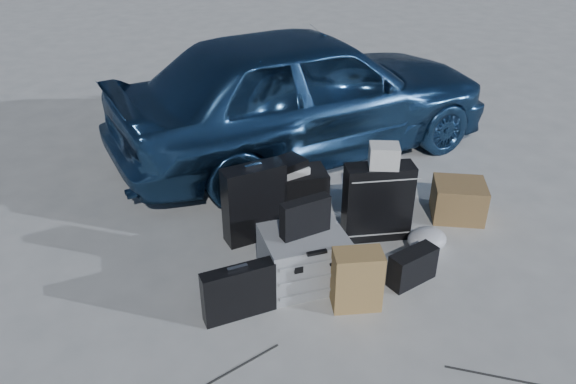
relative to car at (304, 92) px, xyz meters
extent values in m
plane|color=beige|center=(-0.51, -2.35, -0.67)|extent=(60.00, 60.00, 0.00)
imported|color=#29507E|center=(0.00, 0.00, 0.00)|extent=(4.15, 2.14, 1.35)
cube|color=gray|center=(-0.79, -2.03, -0.47)|extent=(0.59, 0.49, 0.42)
cube|color=black|center=(-0.78, -2.03, -0.12)|extent=(0.37, 0.14, 0.27)
cube|color=black|center=(-1.32, -2.22, -0.48)|extent=(0.50, 0.14, 0.39)
cube|color=black|center=(-0.95, -1.36, -0.35)|extent=(0.52, 0.24, 0.65)
cube|color=black|center=(-0.02, -1.68, -0.35)|extent=(0.57, 0.30, 0.65)
cube|color=silver|center=(0.00, -1.69, 0.06)|extent=(0.28, 0.25, 0.18)
cube|color=black|center=(-0.60, -1.05, -0.49)|extent=(0.78, 0.41, 0.38)
cube|color=silver|center=(-0.59, -1.06, -0.27)|extent=(0.41, 0.34, 0.06)
cube|color=black|center=(-0.58, -1.07, -0.20)|extent=(0.37, 0.31, 0.07)
cube|color=#AB824A|center=(-0.54, -2.40, -0.45)|extent=(0.37, 0.27, 0.44)
cube|color=olive|center=(0.80, -1.65, -0.51)|extent=(0.55, 0.53, 0.32)
ellipsoid|color=silver|center=(0.28, -1.99, -0.59)|extent=(0.35, 0.31, 0.18)
cube|color=black|center=(-0.04, -2.30, -0.54)|extent=(0.40, 0.23, 0.26)
camera|label=1|loc=(-1.99, -5.07, 1.96)|focal=35.00mm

